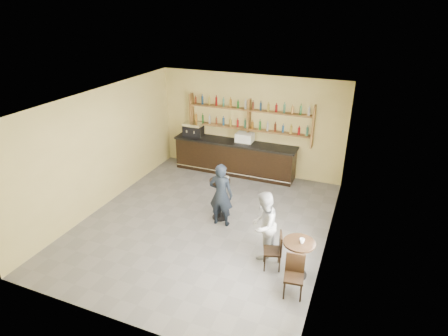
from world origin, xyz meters
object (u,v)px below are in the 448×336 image
at_px(bar_counter, 234,157).
at_px(man_main, 221,195).
at_px(cafe_table, 298,259).
at_px(chair_south, 294,277).
at_px(pedestal_table, 220,199).
at_px(patron_second, 263,225).
at_px(espresso_machine, 193,130).
at_px(chair_west, 272,251).
at_px(pastry_case, 245,138).

distance_m(bar_counter, man_main, 3.13).
height_order(cafe_table, chair_south, chair_south).
bearing_deg(chair_south, bar_counter, 113.38).
bearing_deg(pedestal_table, patron_second, -36.51).
distance_m(espresso_machine, chair_south, 6.66).
xyz_separation_m(bar_counter, chair_west, (2.43, -4.19, -0.12)).
bearing_deg(patron_second, cafe_table, 70.94).
height_order(espresso_machine, pastry_case, espresso_machine).
bearing_deg(patron_second, espresso_machine, -132.31).
xyz_separation_m(chair_west, chair_south, (0.60, -0.65, 0.01)).
relative_size(cafe_table, patron_second, 0.53).
relative_size(pedestal_table, man_main, 0.66).
bearing_deg(pedestal_table, chair_west, -38.54).
relative_size(espresso_machine, patron_second, 0.40).
xyz_separation_m(man_main, patron_second, (1.34, -0.84, -0.05)).
bearing_deg(bar_counter, cafe_table, -54.94).
height_order(pastry_case, man_main, man_main).
bearing_deg(espresso_machine, cafe_table, -50.86).
height_order(pastry_case, pedestal_table, pastry_case).
height_order(pastry_case, cafe_table, pastry_case).
xyz_separation_m(pastry_case, cafe_table, (2.64, -4.24, -0.84)).
bearing_deg(pastry_case, man_main, -75.23).
distance_m(bar_counter, patron_second, 4.40).
height_order(pedestal_table, chair_south, pedestal_table).
distance_m(chair_west, chair_south, 0.88).
relative_size(espresso_machine, man_main, 0.38).
relative_size(espresso_machine, chair_west, 0.75).
distance_m(pastry_case, man_main, 3.08).
xyz_separation_m(espresso_machine, patron_second, (3.58, -3.86, -0.53)).
bearing_deg(cafe_table, man_main, 151.02).
xyz_separation_m(espresso_machine, pedestal_table, (2.11, -2.77, -0.77)).
xyz_separation_m(bar_counter, espresso_machine, (-1.47, 0.00, 0.77)).
bearing_deg(chair_south, espresso_machine, 124.24).
distance_m(espresso_machine, patron_second, 5.29).
height_order(bar_counter, espresso_machine, espresso_machine).
bearing_deg(bar_counter, pastry_case, 0.00).
relative_size(pedestal_table, patron_second, 0.70).
bearing_deg(chair_south, man_main, 132.44).
xyz_separation_m(man_main, chair_south, (2.25, -1.82, -0.40)).
bearing_deg(chair_west, pastry_case, -171.08).
bearing_deg(pastry_case, patron_second, -58.74).
bearing_deg(pastry_case, cafe_table, -51.56).
xyz_separation_m(pedestal_table, patron_second, (1.47, -1.09, 0.23)).
xyz_separation_m(chair_west, patron_second, (-0.31, 0.33, 0.36)).
distance_m(bar_counter, pastry_case, 0.78).
xyz_separation_m(man_main, cafe_table, (2.20, -1.22, -0.42)).
relative_size(bar_counter, chair_south, 4.71).
xyz_separation_m(bar_counter, cafe_table, (2.98, -4.24, -0.13)).
relative_size(man_main, patron_second, 1.06).
bearing_deg(man_main, pastry_case, -84.56).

